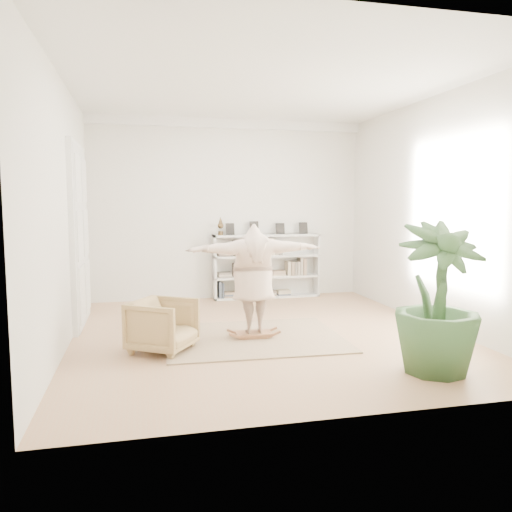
{
  "coord_description": "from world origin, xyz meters",
  "views": [
    {
      "loc": [
        -1.76,
        -7.03,
        1.93
      ],
      "look_at": [
        -0.03,
        0.4,
        1.12
      ],
      "focal_mm": 35.0,
      "sensor_mm": 36.0,
      "label": 1
    }
  ],
  "objects_px": {
    "houseplant": "(437,298)",
    "rocker_board": "(254,334)",
    "armchair": "(163,325)",
    "person": "(253,276)",
    "bookshelf": "(266,267)"
  },
  "relations": [
    {
      "from": "rocker_board",
      "to": "person",
      "type": "xyz_separation_m",
      "value": [
        0.0,
        -0.0,
        0.84
      ]
    },
    {
      "from": "rocker_board",
      "to": "bookshelf",
      "type": "bearing_deg",
      "value": 74.46
    },
    {
      "from": "rocker_board",
      "to": "houseplant",
      "type": "height_order",
      "value": "houseplant"
    },
    {
      "from": "armchair",
      "to": "person",
      "type": "bearing_deg",
      "value": -42.99
    },
    {
      "from": "houseplant",
      "to": "bookshelf",
      "type": "bearing_deg",
      "value": 98.64
    },
    {
      "from": "bookshelf",
      "to": "houseplant",
      "type": "distance_m",
      "value": 4.98
    },
    {
      "from": "bookshelf",
      "to": "houseplant",
      "type": "relative_size",
      "value": 1.27
    },
    {
      "from": "bookshelf",
      "to": "armchair",
      "type": "xyz_separation_m",
      "value": [
        -2.25,
        -3.37,
        -0.29
      ]
    },
    {
      "from": "rocker_board",
      "to": "armchair",
      "type": "bearing_deg",
      "value": -163.37
    },
    {
      "from": "rocker_board",
      "to": "houseplant",
      "type": "distance_m",
      "value": 2.66
    },
    {
      "from": "person",
      "to": "rocker_board",
      "type": "bearing_deg",
      "value": -88.04
    },
    {
      "from": "bookshelf",
      "to": "rocker_board",
      "type": "relative_size",
      "value": 4.24
    },
    {
      "from": "houseplant",
      "to": "rocker_board",
      "type": "bearing_deg",
      "value": 132.08
    },
    {
      "from": "armchair",
      "to": "person",
      "type": "height_order",
      "value": "person"
    },
    {
      "from": "rocker_board",
      "to": "person",
      "type": "relative_size",
      "value": 0.27
    }
  ]
}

